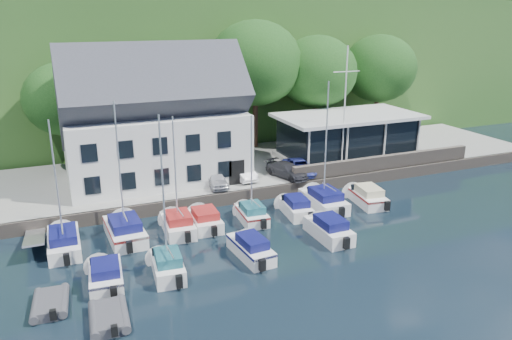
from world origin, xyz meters
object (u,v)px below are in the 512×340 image
object	(u,v)px
car_dgrey	(287,170)
boat_r1_4	(251,166)
flagpole	(344,109)
dinghy_0	(50,302)
boat_r1_7	(367,195)
boat_r2_3	(329,227)
boat_r1_6	(326,148)
club_pavilion	(347,136)
boat_r1_1	(120,170)
dinghy_1	(109,316)
boat_r2_0	(106,273)
boat_r1_0	(56,184)
car_white	(241,171)
car_blue	(299,166)
boat_r1_2	(175,169)
boat_r1_5	(295,205)
car_silver	(216,179)
boat_r1_3	(204,218)
harbor_building	(155,127)
boat_r2_2	(251,246)
boat_r2_1	(164,200)

from	to	relation	value
car_dgrey	boat_r1_4	bearing A→B (deg)	-153.75
flagpole	dinghy_0	bearing A→B (deg)	-154.15
boat_r1_7	boat_r2_3	world-z (taller)	boat_r2_3
boat_r1_6	boat_r1_7	distance (m)	5.42
club_pavilion	boat_r1_1	distance (m)	23.61
club_pavilion	dinghy_1	size ratio (longest dim) A/B	4.18
boat_r1_1	dinghy_0	size ratio (longest dim) A/B	3.16
boat_r2_0	boat_r1_0	bearing A→B (deg)	115.03
car_white	car_blue	xyz separation A→B (m)	(5.07, -0.76, 0.00)
boat_r1_2	boat_r1_5	size ratio (longest dim) A/B	1.71
car_blue	boat_r1_4	xyz separation A→B (m)	(-6.73, -5.68, 2.46)
boat_r1_4	boat_r1_5	bearing A→B (deg)	2.33
car_silver	boat_r1_6	distance (m)	9.13
boat_r1_0	flagpole	bearing A→B (deg)	13.55
boat_r1_0	boat_r2_0	distance (m)	6.70
boat_r1_3	car_blue	bearing A→B (deg)	29.74
harbor_building	car_silver	distance (m)	6.56
boat_r1_4	boat_r2_3	bearing A→B (deg)	-47.46
car_silver	boat_r2_3	world-z (taller)	car_silver
boat_r1_2	boat_r2_2	distance (m)	7.13
club_pavilion	car_blue	size ratio (longest dim) A/B	3.47
car_blue	boat_r1_5	world-z (taller)	car_blue
boat_r1_4	boat_r2_0	world-z (taller)	boat_r1_4
boat_r2_1	boat_r2_2	size ratio (longest dim) A/B	1.60
boat_r2_2	boat_r2_3	bearing A→B (deg)	0.33
harbor_building	car_white	distance (m)	7.83
boat_r1_3	boat_r1_7	size ratio (longest dim) A/B	0.91
car_dgrey	boat_r2_3	bearing A→B (deg)	-118.16
boat_r1_2	boat_r1_7	world-z (taller)	boat_r1_2
car_white	boat_r1_7	size ratio (longest dim) A/B	0.68
flagpole	boat_r1_0	world-z (taller)	flagpole
car_silver	car_blue	size ratio (longest dim) A/B	0.93
boat_r1_7	car_silver	bearing A→B (deg)	159.18
boat_r1_4	boat_r1_7	distance (m)	10.15
boat_r1_6	club_pavilion	bearing A→B (deg)	50.21
harbor_building	boat_r1_7	distance (m)	17.69
car_dgrey	boat_r1_2	size ratio (longest dim) A/B	0.47
club_pavilion	car_white	bearing A→B (deg)	-169.23
boat_r1_2	dinghy_0	xyz separation A→B (m)	(-8.17, -6.40, -4.12)
boat_r2_0	car_dgrey	bearing A→B (deg)	37.31
boat_r1_1	boat_r2_0	bearing A→B (deg)	-111.40
dinghy_0	boat_r1_7	bearing A→B (deg)	19.22
car_dgrey	boat_r2_0	world-z (taller)	car_dgrey
boat_r1_7	boat_r2_0	xyz separation A→B (m)	(-20.17, -4.64, -0.04)
boat_r1_7	boat_r2_1	distance (m)	17.95
boat_r1_0	boat_r2_3	size ratio (longest dim) A/B	1.55
club_pavilion	dinghy_0	xyz separation A→B (m)	(-26.80, -14.91, -2.70)
car_silver	boat_r2_1	size ratio (longest dim) A/B	0.39
boat_r2_2	dinghy_0	world-z (taller)	boat_r2_2
harbor_building	boat_r1_3	size ratio (longest dim) A/B	2.76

